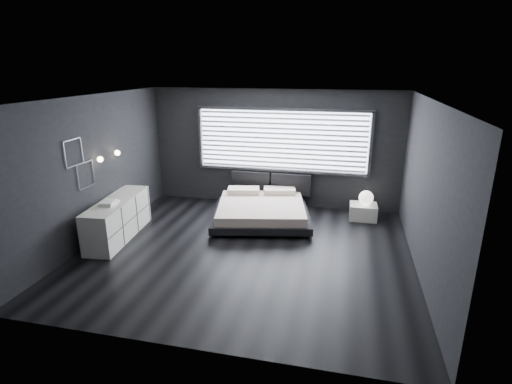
# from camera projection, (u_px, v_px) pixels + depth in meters

# --- Properties ---
(room) EXTENTS (6.04, 6.00, 2.80)m
(room) POSITION_uv_depth(u_px,v_px,m) (245.00, 179.00, 7.03)
(room) COLOR black
(room) RESTS_ON ground
(window) EXTENTS (4.14, 0.09, 1.52)m
(window) POSITION_uv_depth(u_px,v_px,m) (282.00, 141.00, 9.42)
(window) COLOR white
(window) RESTS_ON ground
(headboard) EXTENTS (1.96, 0.16, 0.52)m
(headboard) POSITION_uv_depth(u_px,v_px,m) (271.00, 183.00, 9.74)
(headboard) COLOR black
(headboard) RESTS_ON ground
(sconce_near) EXTENTS (0.18, 0.11, 0.11)m
(sconce_near) POSITION_uv_depth(u_px,v_px,m) (100.00, 159.00, 7.63)
(sconce_near) COLOR silver
(sconce_near) RESTS_ON ground
(sconce_far) EXTENTS (0.18, 0.11, 0.11)m
(sconce_far) POSITION_uv_depth(u_px,v_px,m) (117.00, 153.00, 8.19)
(sconce_far) COLOR silver
(sconce_far) RESTS_ON ground
(wall_art_upper) EXTENTS (0.01, 0.48, 0.48)m
(wall_art_upper) POSITION_uv_depth(u_px,v_px,m) (74.00, 153.00, 7.02)
(wall_art_upper) COLOR #47474C
(wall_art_upper) RESTS_ON ground
(wall_art_lower) EXTENTS (0.01, 0.48, 0.48)m
(wall_art_lower) POSITION_uv_depth(u_px,v_px,m) (86.00, 175.00, 7.39)
(wall_art_lower) COLOR #47474C
(wall_art_lower) RESTS_ON ground
(bed) EXTENTS (2.44, 2.37, 0.54)m
(bed) POSITION_uv_depth(u_px,v_px,m) (261.00, 210.00, 8.86)
(bed) COLOR black
(bed) RESTS_ON ground
(nightstand) EXTENTS (0.61, 0.51, 0.35)m
(nightstand) POSITION_uv_depth(u_px,v_px,m) (363.00, 212.00, 8.97)
(nightstand) COLOR white
(nightstand) RESTS_ON ground
(orb_lamp) EXTENTS (0.32, 0.32, 0.32)m
(orb_lamp) POSITION_uv_depth(u_px,v_px,m) (366.00, 198.00, 8.87)
(orb_lamp) COLOR white
(orb_lamp) RESTS_ON nightstand
(dresser) EXTENTS (0.76, 2.02, 0.79)m
(dresser) POSITION_uv_depth(u_px,v_px,m) (118.00, 219.00, 7.97)
(dresser) COLOR white
(dresser) RESTS_ON ground
(book_stack) EXTENTS (0.30, 0.38, 0.07)m
(book_stack) POSITION_uv_depth(u_px,v_px,m) (109.00, 203.00, 7.59)
(book_stack) COLOR white
(book_stack) RESTS_ON dresser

